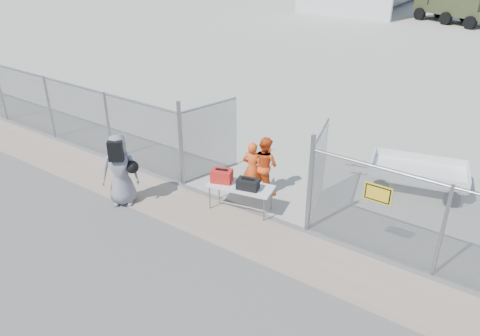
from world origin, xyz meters
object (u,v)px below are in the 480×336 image
Objects in this scene: security_worker_left at (252,169)px; security_worker_right at (265,165)px; utility_trailer at (418,175)px; visitor at (120,170)px; folding_table at (241,198)px.

security_worker_right reaches higher than security_worker_left.
security_worker_right is 4.34m from utility_trailer.
utility_trailer is (6.22, 5.29, -0.57)m from visitor.
folding_table is 1.03× the size of security_worker_right.
security_worker_left is at bearing 65.91° from security_worker_right.
folding_table is at bearing -146.08° from utility_trailer.
visitor is at bearing -163.68° from folding_table.
security_worker_left is 0.46× the size of utility_trailer.
folding_table is at bearing 89.23° from security_worker_left.
visitor reaches higher than security_worker_left.
visitor reaches higher than folding_table.
security_worker_left is 3.50m from visitor.
utility_trailer is at bearing -156.04° from security_worker_left.
security_worker_left is at bearing -155.22° from utility_trailer.
security_worker_right is at bearing 5.59° from visitor.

